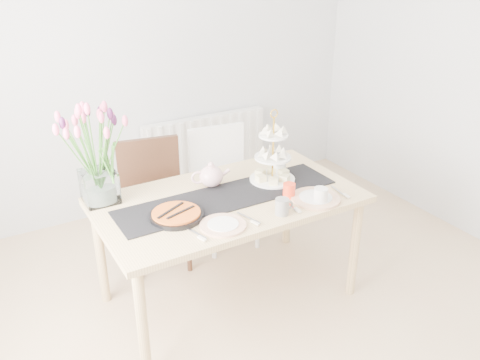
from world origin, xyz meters
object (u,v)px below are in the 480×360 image
chair_brown (153,193)px  plate_right (316,198)px  tulip_vase (93,139)px  mug_white (321,196)px  mug_orange (289,190)px  radiator (206,147)px  cake_stand (273,163)px  cream_jug (279,169)px  mug_grey (282,207)px  dining_table (228,208)px  chair_white (222,177)px  tart_tin (176,215)px  teapot (211,176)px  plate_left (223,225)px

chair_brown → plate_right: (0.67, -1.00, 0.23)m
tulip_vase → mug_white: size_ratio=7.19×
plate_right → mug_orange: bearing=137.3°
chair_brown → mug_white: bearing=-47.1°
mug_white → mug_orange: size_ratio=1.12×
radiator → plate_right: 1.83m
chair_brown → cake_stand: size_ratio=2.09×
cream_jug → radiator: bearing=69.6°
radiator → mug_grey: mug_grey is taller
radiator → chair_brown: (-0.82, -0.80, 0.08)m
dining_table → chair_brown: bearing=108.1°
chair_white → cake_stand: bearing=-81.4°
tart_tin → chair_white: bearing=47.5°
chair_white → teapot: (-0.36, -0.53, 0.30)m
teapot → mug_grey: bearing=-54.8°
teapot → mug_white: teapot is taller
tart_tin → mug_orange: mug_orange is taller
chair_brown → mug_white: 1.27m
cream_jug → chair_brown: bearing=124.8°
teapot → dining_table: bearing=-66.6°
mug_orange → plate_left: bearing=144.7°
chair_brown → teapot: size_ratio=3.73×
radiator → teapot: bearing=-114.9°
dining_table → cake_stand: (0.36, 0.06, 0.20)m
chair_brown → tulip_vase: 0.85m
dining_table → chair_brown: chair_brown is taller
tart_tin → plate_right: size_ratio=1.03×
mug_grey → mug_white: bearing=2.8°
mug_grey → mug_white: (0.27, -0.01, 0.00)m
dining_table → plate_right: plate_right is taller
chair_brown → mug_orange: chair_brown is taller
chair_brown → tulip_vase: size_ratio=1.27×
mug_grey → plate_left: 0.36m
cream_jug → plate_left: 0.77m
radiator → cake_stand: bearing=-99.1°
chair_brown → teapot: 0.64m
teapot → mug_orange: teapot is taller
chair_brown → plate_left: 1.02m
dining_table → mug_orange: 0.39m
teapot → mug_orange: 0.50m
teapot → plate_right: teapot is taller
mug_grey → cream_jug: bearing=61.9°
cake_stand → chair_brown: bearing=132.5°
teapot → radiator: bearing=80.7°
radiator → mug_orange: size_ratio=13.46×
mug_white → chair_white: bearing=80.6°
mug_white → plate_right: (0.01, 0.05, -0.04)m
chair_brown → mug_grey: 1.15m
plate_left → tulip_vase: bearing=127.8°
chair_white → tart_tin: (-0.72, -0.78, 0.24)m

